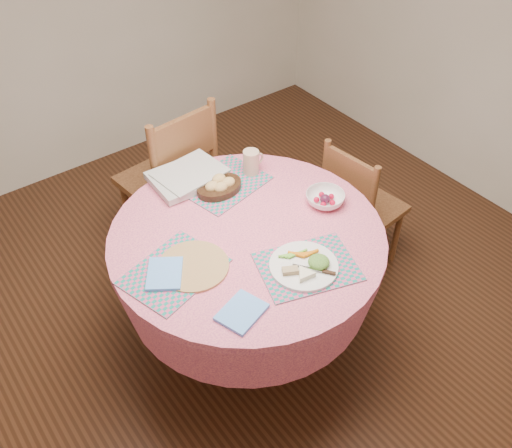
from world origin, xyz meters
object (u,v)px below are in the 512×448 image
(chair_right, at_px, (358,205))
(chair_back, at_px, (173,178))
(dining_table, at_px, (247,264))
(wicker_trivet, at_px, (193,266))
(bread_bowl, at_px, (219,186))
(fruit_bowl, at_px, (325,199))
(latte_mug, at_px, (252,162))
(dinner_plate, at_px, (306,265))

(chair_right, distance_m, chair_back, 1.05)
(dining_table, height_order, chair_back, chair_back)
(wicker_trivet, xyz_separation_m, bread_bowl, (0.38, 0.36, 0.03))
(wicker_trivet, relative_size, fruit_bowl, 1.46)
(bread_bowl, relative_size, latte_mug, 1.86)
(chair_back, bearing_deg, wicker_trivet, 59.65)
(dining_table, distance_m, bread_bowl, 0.40)
(dining_table, relative_size, bread_bowl, 5.39)
(wicker_trivet, bearing_deg, dining_table, 5.93)
(chair_right, distance_m, wicker_trivet, 1.18)
(chair_right, relative_size, dinner_plate, 2.94)
(dining_table, relative_size, dinner_plate, 4.31)
(chair_right, height_order, fruit_bowl, chair_right)
(wicker_trivet, bearing_deg, dinner_plate, -37.83)
(wicker_trivet, xyz_separation_m, fruit_bowl, (0.72, -0.02, 0.02))
(wicker_trivet, bearing_deg, bread_bowl, 43.41)
(wicker_trivet, xyz_separation_m, latte_mug, (0.59, 0.38, 0.06))
(chair_back, xyz_separation_m, wicker_trivet, (-0.38, -0.85, 0.23))
(chair_right, xyz_separation_m, dinner_plate, (-0.76, -0.41, 0.33))
(wicker_trivet, height_order, bread_bowl, bread_bowl)
(chair_back, height_order, wicker_trivet, chair_back)
(dining_table, xyz_separation_m, dinner_plate, (0.07, -0.32, 0.22))
(chair_right, bearing_deg, chair_back, 39.44)
(bread_bowl, bearing_deg, wicker_trivet, -136.59)
(bread_bowl, relative_size, fruit_bowl, 1.12)
(dinner_plate, distance_m, latte_mug, 0.70)
(latte_mug, bearing_deg, chair_right, -25.96)
(chair_back, relative_size, bread_bowl, 4.40)
(latte_mug, xyz_separation_m, fruit_bowl, (0.13, -0.40, -0.04))
(latte_mug, bearing_deg, bread_bowl, -173.01)
(chair_back, bearing_deg, dinner_plate, 83.25)
(dinner_plate, bearing_deg, chair_right, 28.18)
(wicker_trivet, bearing_deg, chair_back, 65.74)
(chair_back, distance_m, bread_bowl, 0.56)
(chair_right, relative_size, latte_mug, 6.83)
(dining_table, xyz_separation_m, fruit_bowl, (0.42, -0.05, 0.22))
(dining_table, bearing_deg, latte_mug, 50.70)
(chair_right, bearing_deg, latte_mug, 57.95)
(wicker_trivet, distance_m, dinner_plate, 0.47)
(fruit_bowl, bearing_deg, chair_back, 111.10)
(bread_bowl, bearing_deg, chair_back, 89.16)
(chair_back, bearing_deg, latte_mug, 107.55)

